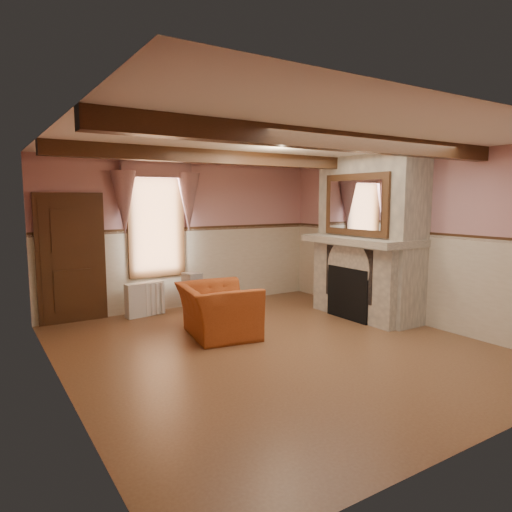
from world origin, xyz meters
TOP-DOWN VIEW (x-y plane):
  - floor at (0.00, 0.00)m, footprint 5.50×6.00m
  - ceiling at (0.00, 0.00)m, footprint 5.50×6.00m
  - wall_back at (0.00, 3.00)m, footprint 5.50×0.02m
  - wall_front at (0.00, -3.00)m, footprint 5.50×0.02m
  - wall_left at (-2.75, 0.00)m, footprint 0.02×6.00m
  - wall_right at (2.75, 0.00)m, footprint 0.02×6.00m
  - wainscot at (0.00, 0.00)m, footprint 5.50×6.00m
  - chair_rail at (0.00, 0.00)m, footprint 5.50×6.00m
  - firebox at (2.00, 0.60)m, footprint 0.20×0.95m
  - armchair at (-0.41, 0.94)m, footprint 1.23×1.35m
  - side_table at (-0.18, 2.37)m, footprint 0.60×0.60m
  - book_stack at (-0.18, 2.37)m, footprint 0.30×0.35m
  - radiator at (-0.95, 2.70)m, footprint 0.72×0.28m
  - bowl at (2.24, 0.60)m, footprint 0.34×0.34m
  - mantel_clock at (2.24, 1.40)m, footprint 0.14×0.24m
  - oil_lamp at (2.24, 0.99)m, footprint 0.11×0.11m
  - candle_red at (2.24, 0.19)m, footprint 0.06×0.06m
  - jar_yellow at (2.24, -0.05)m, footprint 0.06×0.06m
  - fireplace at (2.42, 0.60)m, footprint 0.85×2.00m
  - mantel at (2.24, 0.60)m, footprint 1.05×2.05m
  - overmantel_mirror at (2.06, 0.60)m, footprint 0.06×1.44m
  - door at (-2.10, 2.94)m, footprint 1.10×0.10m
  - window at (-0.60, 2.97)m, footprint 1.06×0.08m
  - window_drapes at (-0.60, 2.88)m, footprint 1.30×0.14m
  - ceiling_beam_front at (0.00, -1.20)m, footprint 5.50×0.18m
  - ceiling_beam_back at (0.00, 1.20)m, footprint 5.50×0.18m

SIDE VIEW (x-z plane):
  - floor at x=0.00m, z-range -0.01..0.01m
  - side_table at x=-0.18m, z-range 0.00..0.55m
  - radiator at x=-0.95m, z-range 0.00..0.60m
  - armchair at x=-0.41m, z-range 0.00..0.78m
  - firebox at x=2.00m, z-range 0.00..0.90m
  - book_stack at x=-0.18m, z-range 0.55..0.75m
  - wainscot at x=0.00m, z-range 0.00..1.50m
  - door at x=-2.10m, z-range 0.00..2.10m
  - mantel at x=2.24m, z-range 1.30..1.42m
  - wall_back at x=0.00m, z-range 0.00..2.80m
  - wall_front at x=0.00m, z-range 0.00..2.80m
  - wall_left at x=-2.75m, z-range 0.00..2.80m
  - wall_right at x=2.75m, z-range 0.00..2.80m
  - fireplace at x=2.42m, z-range 0.00..2.80m
  - bowl at x=2.24m, z-range 1.42..1.50m
  - jar_yellow at x=2.24m, z-range 1.42..1.54m
  - chair_rail at x=0.00m, z-range 1.46..1.54m
  - candle_red at x=2.24m, z-range 1.42..1.58m
  - mantel_clock at x=2.24m, z-range 1.42..1.62m
  - oil_lamp at x=2.24m, z-range 1.42..1.70m
  - window at x=-0.60m, z-range 0.64..2.66m
  - overmantel_mirror at x=2.06m, z-range 1.45..2.49m
  - window_drapes at x=-0.60m, z-range 1.55..2.95m
  - ceiling_beam_front at x=0.00m, z-range 2.60..2.80m
  - ceiling_beam_back at x=0.00m, z-range 2.60..2.80m
  - ceiling at x=0.00m, z-range 2.79..2.80m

